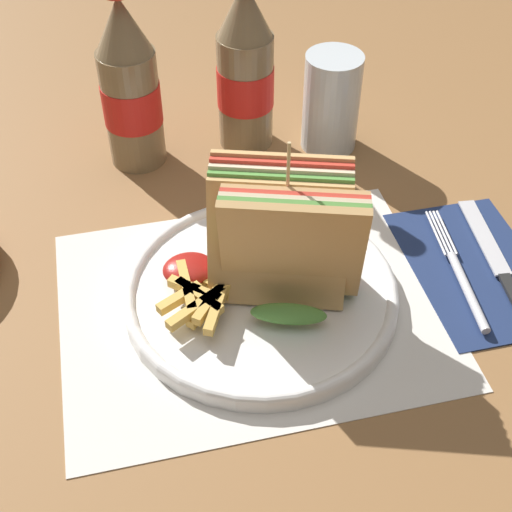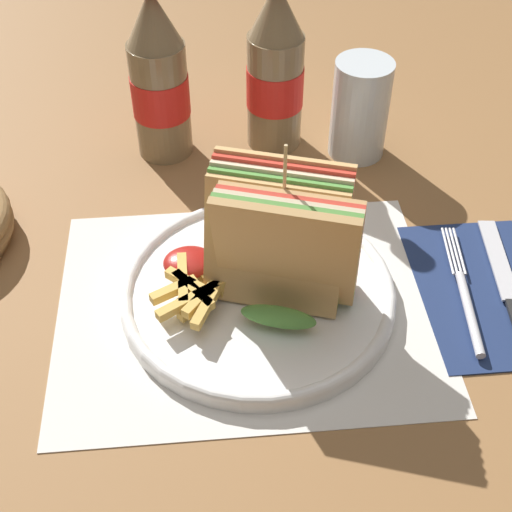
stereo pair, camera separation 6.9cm
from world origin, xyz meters
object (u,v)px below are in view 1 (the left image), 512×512
knife (497,263)px  coke_bottle_far (245,71)px  club_sandwich (285,240)px  fork (462,278)px  glass_near (331,108)px  plate_main (261,292)px  coke_bottle_near (130,87)px

knife → coke_bottle_far: size_ratio=0.86×
club_sandwich → fork: size_ratio=0.99×
fork → glass_near: (-0.06, 0.26, 0.04)m
club_sandwich → coke_bottle_far: (0.02, 0.27, 0.02)m
plate_main → coke_bottle_far: size_ratio=1.18×
plate_main → coke_bottle_far: coke_bottle_far is taller
fork → glass_near: 0.27m
plate_main → glass_near: glass_near is taller
club_sandwich → coke_bottle_far: 0.27m
plate_main → fork: plate_main is taller
club_sandwich → glass_near: club_sandwich is taller
coke_bottle_far → glass_near: coke_bottle_far is taller
coke_bottle_far → knife: bearing=-54.1°
knife → glass_near: (-0.10, 0.25, 0.05)m
coke_bottle_far → club_sandwich: bearing=-94.8°
fork → glass_near: size_ratio=1.43×
club_sandwich → fork: bearing=-6.5°
coke_bottle_near → glass_near: (0.23, -0.02, -0.05)m
plate_main → knife: 0.25m
fork → glass_near: glass_near is taller
fork → coke_bottle_far: bearing=124.3°
coke_bottle_near → glass_near: 0.24m
glass_near → knife: bearing=-67.2°
fork → coke_bottle_far: 0.34m
plate_main → knife: size_ratio=1.37×
plate_main → fork: bearing=-7.4°
plate_main → glass_near: 0.28m
fork → knife: size_ratio=0.88×
coke_bottle_near → coke_bottle_far: same height
knife → plate_main: bearing=-176.4°
club_sandwich → glass_near: size_ratio=1.41×
knife → coke_bottle_near: coke_bottle_near is taller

